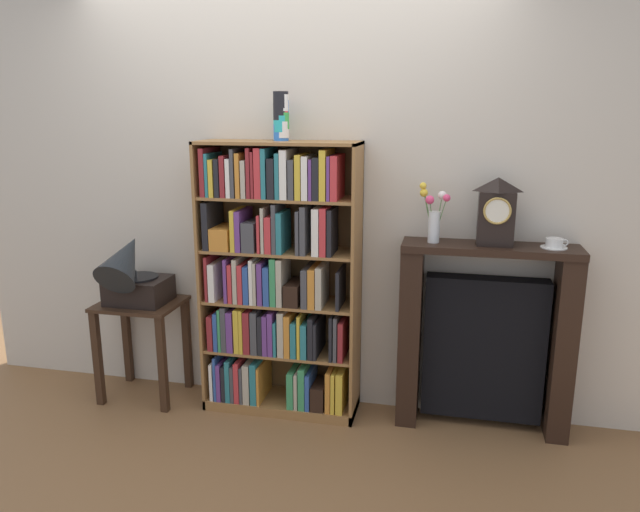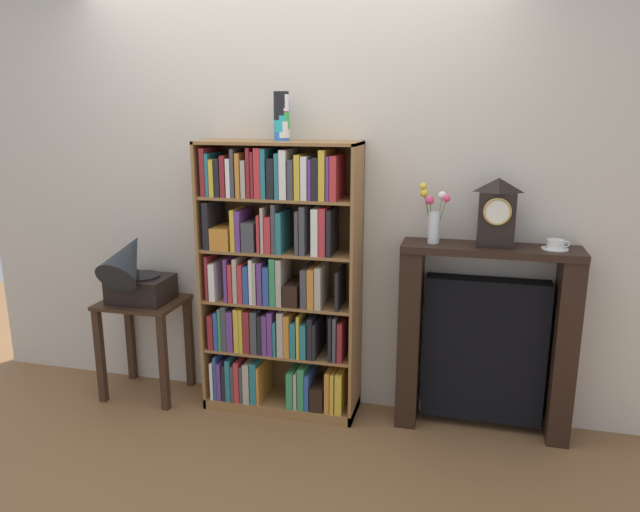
{
  "view_description": "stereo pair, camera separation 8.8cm",
  "coord_description": "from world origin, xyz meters",
  "px_view_note": "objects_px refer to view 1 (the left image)",
  "views": [
    {
      "loc": [
        0.97,
        -3.16,
        1.8
      ],
      "look_at": [
        0.24,
        0.07,
        0.98
      ],
      "focal_mm": 33.31,
      "sensor_mm": 36.0,
      "label": 1
    },
    {
      "loc": [
        1.05,
        -3.14,
        1.8
      ],
      "look_at": [
        0.24,
        0.07,
        0.98
      ],
      "focal_mm": 33.31,
      "sensor_mm": 36.0,
      "label": 2
    }
  ],
  "objects_px": {
    "teacup_with_saucer": "(554,244)",
    "fireplace_mantel": "(484,339)",
    "bookshelf": "(276,285)",
    "flower_vase": "(434,215)",
    "mantel_clock": "(496,212)",
    "cup_stack": "(281,116)",
    "gramophone": "(131,273)",
    "side_table_left": "(142,328)"
  },
  "relations": [
    {
      "from": "bookshelf",
      "to": "cup_stack",
      "type": "distance_m",
      "value": 0.98
    },
    {
      "from": "bookshelf",
      "to": "mantel_clock",
      "type": "height_order",
      "value": "bookshelf"
    },
    {
      "from": "bookshelf",
      "to": "flower_vase",
      "type": "relative_size",
      "value": 4.98
    },
    {
      "from": "side_table_left",
      "to": "teacup_with_saucer",
      "type": "xyz_separation_m",
      "value": [
        2.41,
        0.07,
        0.65
      ]
    },
    {
      "from": "gramophone",
      "to": "cup_stack",
      "type": "bearing_deg",
      "value": 9.38
    },
    {
      "from": "bookshelf",
      "to": "cup_stack",
      "type": "xyz_separation_m",
      "value": [
        0.03,
        0.04,
        0.97
      ]
    },
    {
      "from": "gramophone",
      "to": "teacup_with_saucer",
      "type": "relative_size",
      "value": 3.62
    },
    {
      "from": "bookshelf",
      "to": "side_table_left",
      "type": "xyz_separation_m",
      "value": [
        -0.88,
        -0.04,
        -0.33
      ]
    },
    {
      "from": "cup_stack",
      "to": "gramophone",
      "type": "distance_m",
      "value": 1.31
    },
    {
      "from": "teacup_with_saucer",
      "to": "bookshelf",
      "type": "bearing_deg",
      "value": -178.63
    },
    {
      "from": "teacup_with_saucer",
      "to": "fireplace_mantel",
      "type": "bearing_deg",
      "value": 176.39
    },
    {
      "from": "bookshelf",
      "to": "cup_stack",
      "type": "relative_size",
      "value": 6.05
    },
    {
      "from": "gramophone",
      "to": "fireplace_mantel",
      "type": "distance_m",
      "value": 2.12
    },
    {
      "from": "bookshelf",
      "to": "gramophone",
      "type": "xyz_separation_m",
      "value": [
        -0.88,
        -0.11,
        0.05
      ]
    },
    {
      "from": "side_table_left",
      "to": "teacup_with_saucer",
      "type": "height_order",
      "value": "teacup_with_saucer"
    },
    {
      "from": "side_table_left",
      "to": "fireplace_mantel",
      "type": "relative_size",
      "value": 0.58
    },
    {
      "from": "gramophone",
      "to": "flower_vase",
      "type": "height_order",
      "value": "flower_vase"
    },
    {
      "from": "cup_stack",
      "to": "flower_vase",
      "type": "relative_size",
      "value": 0.82
    },
    {
      "from": "cup_stack",
      "to": "flower_vase",
      "type": "height_order",
      "value": "cup_stack"
    },
    {
      "from": "side_table_left",
      "to": "teacup_with_saucer",
      "type": "relative_size",
      "value": 4.5
    },
    {
      "from": "gramophone",
      "to": "flower_vase",
      "type": "relative_size",
      "value": 1.55
    },
    {
      "from": "gramophone",
      "to": "mantel_clock",
      "type": "relative_size",
      "value": 1.38
    },
    {
      "from": "flower_vase",
      "to": "fireplace_mantel",
      "type": "bearing_deg",
      "value": 3.67
    },
    {
      "from": "cup_stack",
      "to": "teacup_with_saucer",
      "type": "bearing_deg",
      "value": -0.23
    },
    {
      "from": "flower_vase",
      "to": "teacup_with_saucer",
      "type": "bearing_deg",
      "value": -0.02
    },
    {
      "from": "fireplace_mantel",
      "to": "flower_vase",
      "type": "relative_size",
      "value": 3.32
    },
    {
      "from": "gramophone",
      "to": "fireplace_mantel",
      "type": "relative_size",
      "value": 0.47
    },
    {
      "from": "bookshelf",
      "to": "flower_vase",
      "type": "bearing_deg",
      "value": 2.36
    },
    {
      "from": "side_table_left",
      "to": "flower_vase",
      "type": "height_order",
      "value": "flower_vase"
    },
    {
      "from": "fireplace_mantel",
      "to": "mantel_clock",
      "type": "relative_size",
      "value": 2.95
    },
    {
      "from": "flower_vase",
      "to": "teacup_with_saucer",
      "type": "height_order",
      "value": "flower_vase"
    },
    {
      "from": "mantel_clock",
      "to": "flower_vase",
      "type": "relative_size",
      "value": 1.12
    },
    {
      "from": "gramophone",
      "to": "teacup_with_saucer",
      "type": "height_order",
      "value": "gramophone"
    },
    {
      "from": "fireplace_mantel",
      "to": "side_table_left",
      "type": "bearing_deg",
      "value": -177.47
    },
    {
      "from": "fireplace_mantel",
      "to": "mantel_clock",
      "type": "distance_m",
      "value": 0.74
    },
    {
      "from": "side_table_left",
      "to": "flower_vase",
      "type": "distance_m",
      "value": 1.94
    },
    {
      "from": "bookshelf",
      "to": "gramophone",
      "type": "relative_size",
      "value": 3.21
    },
    {
      "from": "bookshelf",
      "to": "teacup_with_saucer",
      "type": "relative_size",
      "value": 11.59
    },
    {
      "from": "teacup_with_saucer",
      "to": "cup_stack",
      "type": "bearing_deg",
      "value": 179.77
    },
    {
      "from": "bookshelf",
      "to": "mantel_clock",
      "type": "bearing_deg",
      "value": 1.59
    },
    {
      "from": "teacup_with_saucer",
      "to": "gramophone",
      "type": "bearing_deg",
      "value": -176.57
    },
    {
      "from": "fireplace_mantel",
      "to": "bookshelf",
      "type": "bearing_deg",
      "value": -177.3
    }
  ]
}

